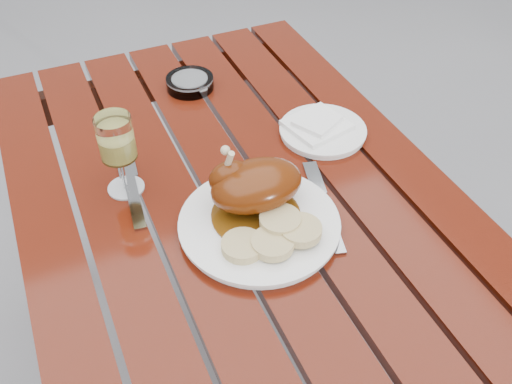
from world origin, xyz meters
The scene contains 10 objects.
table centered at (0.00, 0.00, 0.38)m, with size 0.80×1.20×0.75m, color #5E190B.
dinner_plate centered at (0.00, -0.12, 0.76)m, with size 0.29×0.29×0.02m, color white.
roast_duck centered at (0.01, -0.07, 0.81)m, with size 0.18×0.16×0.12m.
bread_dumplings centered at (0.01, -0.17, 0.78)m, with size 0.17×0.11×0.03m.
wine_glass centered at (-0.19, 0.08, 0.83)m, with size 0.07×0.07×0.16m, color #D0CB5E.
side_plate centered at (0.24, 0.08, 0.76)m, with size 0.19×0.19×0.02m, color white.
napkin centered at (0.23, 0.09, 0.77)m, with size 0.12×0.11×0.01m, color white.
ashtray centered at (0.04, 0.37, 0.76)m, with size 0.11×0.11×0.03m, color #B2B7BC.
fork centered at (-0.18, 0.05, 0.75)m, with size 0.02×0.18×0.01m, color gray.
knife centered at (0.13, -0.13, 0.75)m, with size 0.02×0.21×0.01m, color gray.
Camera 1 is at (-0.29, -0.76, 1.49)m, focal length 40.00 mm.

